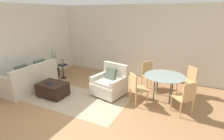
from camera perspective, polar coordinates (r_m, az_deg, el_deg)
ground_plane at (r=4.56m, az=-11.19°, el=-14.80°), size 20.00×20.00×0.00m
wall_back at (r=7.00m, az=5.69°, el=9.32°), size 12.00×0.06×2.75m
wall_left at (r=7.06m, az=-23.83°, el=7.93°), size 0.06×12.00×2.75m
area_rug at (r=5.37m, az=-11.87°, el=-9.38°), size 2.97×1.52×0.01m
couch at (r=6.40m, az=-25.09°, el=-3.05°), size 0.85×1.75×0.94m
armchair at (r=5.42m, az=-0.78°, el=-4.52°), size 1.02×1.00×0.95m
ottoman at (r=5.67m, az=-18.77°, el=-5.90°), size 0.84×0.61×0.43m
book_stack at (r=5.61m, az=-20.00°, el=-4.03°), size 0.25×0.20×0.02m
tv_remote_primary at (r=5.42m, az=-18.91°, el=-4.77°), size 0.12×0.13×0.01m
potted_plant at (r=7.42m, az=-18.05°, el=0.22°), size 0.33×0.33×1.30m
side_table at (r=7.02m, az=-15.75°, el=0.36°), size 0.38×0.38×0.55m
picture_frame at (r=6.94m, az=-15.94°, el=2.48°), size 0.13×0.07×0.21m
dining_table at (r=5.26m, az=16.77°, el=-2.56°), size 1.15×1.15×0.74m
dining_chair_near_left at (r=4.87m, az=7.95°, el=-5.44°), size 0.59×0.59×0.90m
dining_chair_near_right at (r=4.69m, az=22.89°, el=-7.83°), size 0.59×0.59×0.90m
dining_chair_far_left at (r=6.01m, az=11.79°, el=-0.97°), size 0.59×0.59×0.90m
dining_chair_far_right at (r=5.86m, az=23.82°, el=-2.73°), size 0.59×0.59×0.90m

